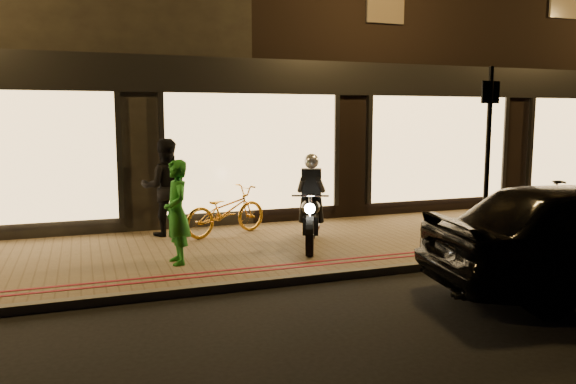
# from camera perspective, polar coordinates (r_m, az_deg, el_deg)

# --- Properties ---
(ground) EXTENTS (90.00, 90.00, 0.00)m
(ground) POSITION_cam_1_polar(r_m,az_deg,el_deg) (8.16, 4.66, -8.99)
(ground) COLOR black
(ground) RESTS_ON ground
(sidewalk) EXTENTS (50.00, 4.00, 0.12)m
(sidewalk) POSITION_cam_1_polar(r_m,az_deg,el_deg) (9.93, -0.20, -5.59)
(sidewalk) COLOR brown
(sidewalk) RESTS_ON ground
(kerb_stone) EXTENTS (50.00, 0.14, 0.12)m
(kerb_stone) POSITION_cam_1_polar(r_m,az_deg,el_deg) (8.18, 4.52, -8.50)
(kerb_stone) COLOR #59544C
(kerb_stone) RESTS_ON ground
(red_kerb_lines) EXTENTS (50.00, 0.26, 0.01)m
(red_kerb_lines) POSITION_cam_1_polar(r_m,az_deg,el_deg) (8.61, 3.12, -7.24)
(red_kerb_lines) COLOR maroon
(red_kerb_lines) RESTS_ON sidewalk
(building_row) EXTENTS (48.00, 10.11, 8.50)m
(building_row) POSITION_cam_1_polar(r_m,az_deg,el_deg) (16.53, -8.79, 14.18)
(building_row) COLOR black
(building_row) RESTS_ON ground
(motorcycle) EXTENTS (0.94, 1.82, 1.59)m
(motorcycle) POSITION_cam_1_polar(r_m,az_deg,el_deg) (9.63, 2.36, -1.92)
(motorcycle) COLOR black
(motorcycle) RESTS_ON sidewalk
(sign_post) EXTENTS (0.35, 0.09, 3.00)m
(sign_post) POSITION_cam_1_polar(r_m,az_deg,el_deg) (9.57, 19.63, 3.99)
(sign_post) COLOR black
(sign_post) RESTS_ON sidewalk
(bicycle_gold) EXTENTS (1.85, 1.20, 0.92)m
(bicycle_gold) POSITION_cam_1_polar(r_m,az_deg,el_deg) (10.62, -6.35, -1.91)
(bicycle_gold) COLOR gold
(bicycle_gold) RESTS_ON sidewalk
(bicycle_dark) EXTENTS (1.85, 1.17, 1.08)m
(bicycle_dark) POSITION_cam_1_polar(r_m,az_deg,el_deg) (11.40, 26.95, -1.64)
(bicycle_dark) COLOR black
(bicycle_dark) RESTS_ON sidewalk
(person_green) EXTENTS (0.44, 0.61, 1.58)m
(person_green) POSITION_cam_1_polar(r_m,az_deg,el_deg) (8.60, -11.23, -2.02)
(person_green) COLOR #1F7720
(person_green) RESTS_ON sidewalk
(person_dark) EXTENTS (0.92, 0.73, 1.82)m
(person_dark) POSITION_cam_1_polar(r_m,az_deg,el_deg) (10.72, -12.37, 0.47)
(person_dark) COLOR black
(person_dark) RESTS_ON sidewalk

